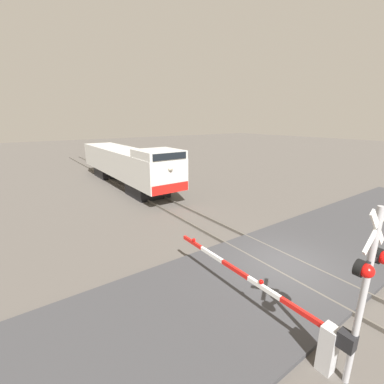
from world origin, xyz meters
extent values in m
plane|color=#514C47|center=(0.00, 0.00, 0.00)|extent=(160.00, 160.00, 0.00)
cube|color=#59544C|center=(-0.72, 0.00, 0.07)|extent=(0.08, 80.00, 0.15)
cube|color=#59544C|center=(0.72, 0.00, 0.07)|extent=(0.08, 80.00, 0.15)
cube|color=#38383A|center=(0.00, 0.00, 0.07)|extent=(36.00, 5.95, 0.15)
cube|color=black|center=(0.00, 13.08, 0.53)|extent=(2.57, 3.20, 1.05)
cube|color=black|center=(0.00, 22.16, 0.53)|extent=(2.57, 3.20, 1.05)
cube|color=silver|center=(0.00, 17.62, 2.19)|extent=(3.02, 16.51, 2.29)
cube|color=silver|center=(0.00, 10.95, 3.62)|extent=(2.96, 3.16, 0.57)
cube|color=black|center=(0.00, 9.34, 3.62)|extent=(2.57, 0.06, 0.46)
cube|color=red|center=(0.00, 9.33, 1.40)|extent=(2.87, 0.08, 0.64)
sphere|color=#F2EACC|center=(0.00, 9.32, 2.82)|extent=(0.36, 0.36, 0.36)
cylinder|color=#ADADB2|center=(-3.13, -3.87, 2.19)|extent=(0.14, 0.14, 4.38)
cube|color=white|center=(-3.13, -3.87, 3.93)|extent=(0.95, 0.04, 0.95)
cube|color=white|center=(-3.13, -3.87, 3.93)|extent=(0.95, 0.04, 0.95)
cube|color=black|center=(-3.13, -3.87, 3.18)|extent=(1.04, 0.08, 0.08)
sphere|color=red|center=(-3.55, -3.97, 3.18)|extent=(0.28, 0.28, 0.28)
sphere|color=red|center=(-2.71, -3.97, 3.18)|extent=(0.28, 0.28, 0.28)
cylinder|color=black|center=(-3.55, -3.85, 3.18)|extent=(0.34, 0.14, 0.34)
cylinder|color=black|center=(-2.71, -3.85, 3.18)|extent=(0.34, 0.14, 0.34)
cube|color=silver|center=(-3.24, -3.43, 0.63)|extent=(0.36, 0.36, 1.26)
cube|color=black|center=(-3.24, -3.78, 1.16)|extent=(0.28, 0.36, 0.40)
cube|color=red|center=(-3.24, -2.62, 1.16)|extent=(0.10, 1.21, 0.14)
cube|color=white|center=(-3.24, -1.42, 1.16)|extent=(0.10, 1.21, 0.14)
cube|color=red|center=(-3.24, -0.21, 1.16)|extent=(0.10, 1.21, 0.14)
cube|color=white|center=(-3.24, 1.00, 1.16)|extent=(0.10, 1.21, 0.14)
cube|color=red|center=(-3.24, 2.20, 1.16)|extent=(0.10, 1.21, 0.14)
sphere|color=red|center=(-3.24, -1.31, 1.30)|extent=(0.14, 0.14, 0.14)
sphere|color=red|center=(-3.24, 2.12, 1.30)|extent=(0.14, 0.14, 0.14)
camera|label=1|loc=(-8.83, -5.58, 5.99)|focal=24.20mm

